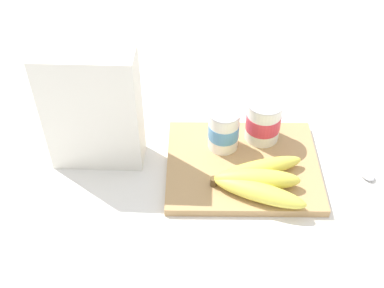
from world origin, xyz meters
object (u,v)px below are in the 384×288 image
Objects in this scene: cutting_board at (243,166)px; banana_bunch at (258,180)px; cereal_box at (92,110)px; yogurt_cup_back at (263,121)px; yogurt_cup_front at (224,130)px; spoon at (359,165)px.

banana_bunch reaches higher than cutting_board.
cereal_box is 0.34m from yogurt_cup_back.
cutting_board is at bearing -119.91° from yogurt_cup_back.
cereal_box is at bearing 174.07° from cutting_board.
cereal_box is 2.76× the size of yogurt_cup_back.
yogurt_cup_front is 0.48× the size of banana_bunch.
cutting_board is at bearing -178.63° from spoon.
cutting_board is 0.08m from yogurt_cup_front.
spoon is (0.21, 0.07, -0.03)m from banana_bunch.
cereal_box is at bearing -172.14° from yogurt_cup_back.
yogurt_cup_front is 0.28m from spoon.
yogurt_cup_back is at bearing 81.40° from banana_bunch.
yogurt_cup_back is at bearing 60.09° from cutting_board.
banana_bunch is (-0.02, -0.14, -0.03)m from yogurt_cup_back.
cereal_box reaches higher than cutting_board.
yogurt_cup_front is (-0.04, 0.05, 0.05)m from cutting_board.
yogurt_cup_back is (0.04, 0.08, 0.05)m from cutting_board.
yogurt_cup_back is 0.21m from spoon.
yogurt_cup_back is 0.69× the size of spoon.
yogurt_cup_front is at bearing 118.41° from banana_bunch.
cereal_box is 0.54m from spoon.
banana_bunch reaches higher than spoon.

